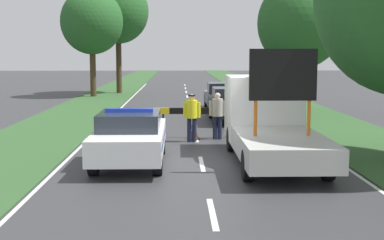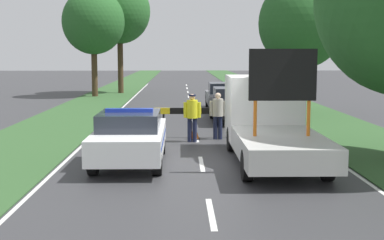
{
  "view_description": "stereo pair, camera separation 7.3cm",
  "coord_description": "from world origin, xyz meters",
  "views": [
    {
      "loc": [
        -0.65,
        -14.76,
        3.04
      ],
      "look_at": [
        -0.24,
        0.76,
        1.1
      ],
      "focal_mm": 50.0,
      "sensor_mm": 36.0,
      "label": 1
    },
    {
      "loc": [
        -0.58,
        -14.77,
        3.04
      ],
      "look_at": [
        -0.24,
        0.76,
        1.1
      ],
      "focal_mm": 50.0,
      "sensor_mm": 36.0,
      "label": 2
    }
  ],
  "objects": [
    {
      "name": "grass_verge_left",
      "position": [
        -5.82,
        20.0,
        0.01
      ],
      "size": [
        3.74,
        120.0,
        0.03
      ],
      "color": "#2D5128",
      "rests_on": "ground"
    },
    {
      "name": "queued_car_sedan_black",
      "position": [
        1.73,
        8.85,
        0.79
      ],
      "size": [
        1.85,
        4.03,
        1.54
      ],
      "rotation": [
        0.0,
        0.0,
        3.14
      ],
      "color": "black",
      "rests_on": "ground"
    },
    {
      "name": "work_truck",
      "position": [
        1.97,
        0.53,
        1.13
      ],
      "size": [
        2.17,
        6.28,
        3.16
      ],
      "rotation": [
        0.0,
        0.0,
        3.21
      ],
      "color": "white",
      "rests_on": "ground"
    },
    {
      "name": "roadside_tree_mid_right",
      "position": [
        -6.61,
        22.97,
        5.2
      ],
      "size": [
        4.32,
        4.32,
        7.49
      ],
      "color": "#42301E",
      "rests_on": "ground"
    },
    {
      "name": "traffic_cone_centre_front",
      "position": [
        -0.09,
        4.04,
        0.28
      ],
      "size": [
        0.41,
        0.41,
        0.56
      ],
      "color": "black",
      "rests_on": "ground"
    },
    {
      "name": "police_car",
      "position": [
        -1.97,
        -0.16,
        0.76
      ],
      "size": [
        1.85,
        4.66,
        1.55
      ],
      "rotation": [
        0.0,
        0.0,
        -0.02
      ],
      "color": "white",
      "rests_on": "ground"
    },
    {
      "name": "pedestrian_civilian",
      "position": [
        0.74,
        4.03,
        0.97
      ],
      "size": [
        0.6,
        0.38,
        1.66
      ],
      "rotation": [
        0.0,
        0.0,
        0.01
      ],
      "color": "#191E38",
      "rests_on": "ground"
    },
    {
      "name": "grass_verge_right",
      "position": [
        5.82,
        20.0,
        0.01
      ],
      "size": [
        3.74,
        120.0,
        0.03
      ],
      "color": "#2D5128",
      "rests_on": "ground"
    },
    {
      "name": "traffic_cone_near_police",
      "position": [
        -2.85,
        2.59,
        0.3
      ],
      "size": [
        0.44,
        0.44,
        0.61
      ],
      "color": "black",
      "rests_on": "ground"
    },
    {
      "name": "roadside_tree_near_left",
      "position": [
        5.45,
        11.99,
        4.51
      ],
      "size": [
        4.29,
        4.29,
        6.78
      ],
      "color": "#42301E",
      "rests_on": "ground"
    },
    {
      "name": "queued_car_suv_grey",
      "position": [
        1.79,
        14.09,
        0.77
      ],
      "size": [
        1.86,
        4.43,
        1.46
      ],
      "rotation": [
        0.0,
        0.0,
        3.14
      ],
      "color": "slate",
      "rests_on": "ground"
    },
    {
      "name": "roadside_tree_mid_left",
      "position": [
        -5.14,
        26.15,
        6.14
      ],
      "size": [
        4.6,
        4.6,
        8.59
      ],
      "color": "#42301E",
      "rests_on": "ground"
    },
    {
      "name": "ground_plane",
      "position": [
        0.0,
        0.0,
        0.0
      ],
      "size": [
        160.0,
        160.0,
        0.0
      ],
      "primitive_type": "plane",
      "color": "#333335"
    },
    {
      "name": "police_officer",
      "position": [
        -0.18,
        3.48,
        0.99
      ],
      "size": [
        0.6,
        0.38,
        1.66
      ],
      "rotation": [
        0.0,
        0.0,
        3.48
      ],
      "color": "#191E38",
      "rests_on": "ground"
    },
    {
      "name": "lane_markings",
      "position": [
        0.0,
        9.46,
        0.0
      ],
      "size": [
        7.79,
        58.7,
        0.01
      ],
      "color": "silver",
      "rests_on": "ground"
    },
    {
      "name": "road_barrier",
      "position": [
        0.17,
        4.33,
        0.92
      ],
      "size": [
        3.4,
        0.08,
        1.09
      ],
      "rotation": [
        0.0,
        0.0,
        -0.1
      ],
      "color": "black",
      "rests_on": "ground"
    }
  ]
}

